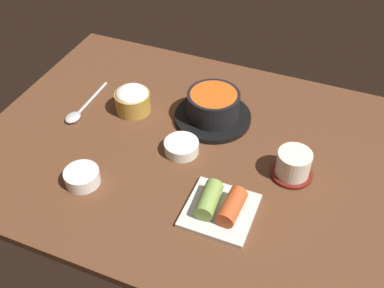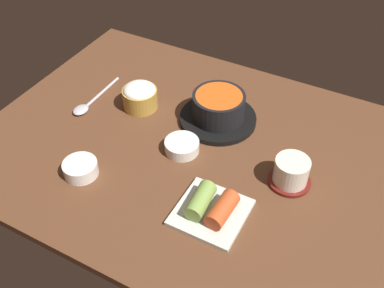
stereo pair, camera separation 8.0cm
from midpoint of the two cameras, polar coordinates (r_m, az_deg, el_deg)
name	(u,v)px [view 1 (the left image)]	position (r cm, az deg, el deg)	size (l,w,h in cm)	color
dining_table	(187,149)	(109.51, -2.67, -0.67)	(100.00, 76.00, 2.00)	#56331E
stone_pot	(213,108)	(113.92, 0.66, 4.50)	(19.54, 19.54, 7.98)	black
rice_bowl	(132,99)	(118.46, -9.46, 5.53)	(9.12, 9.12, 6.94)	#B78C38
tea_cup_with_saucer	(294,163)	(101.63, 10.52, -2.48)	(9.40, 9.40, 6.59)	maroon
banchan_cup_center	(182,146)	(106.48, -3.49, -0.39)	(8.24, 8.24, 2.82)	white
kimchi_plate	(220,206)	(93.59, 1.11, -7.97)	(14.16, 14.16, 4.87)	silver
side_bowl_near	(82,177)	(103.11, -15.88, -4.06)	(7.80, 7.80, 3.24)	white
spoon	(79,111)	(122.31, -15.91, 3.91)	(3.60, 19.01, 1.35)	#B7B7BC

